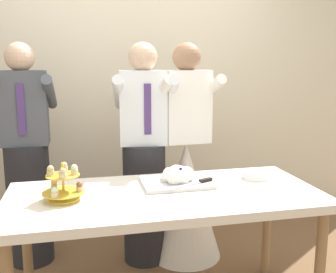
{
  "coord_description": "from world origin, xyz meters",
  "views": [
    {
      "loc": [
        -0.46,
        -2.1,
        1.51
      ],
      "look_at": [
        0.05,
        0.15,
        1.07
      ],
      "focal_mm": 41.67,
      "sensor_mm": 36.0,
      "label": 1
    }
  ],
  "objects_px": {
    "person_bride": "(186,184)",
    "plate_stack": "(257,175)",
    "person_guest": "(27,167)",
    "dessert_table": "(165,205)",
    "main_cake_tray": "(178,178)",
    "cupcake_stand": "(63,185)",
    "person_groom": "(144,166)"
  },
  "relations": [
    {
      "from": "person_bride",
      "to": "person_guest",
      "type": "relative_size",
      "value": 1.0
    },
    {
      "from": "dessert_table",
      "to": "cupcake_stand",
      "type": "distance_m",
      "value": 0.59
    },
    {
      "from": "plate_stack",
      "to": "person_bride",
      "type": "xyz_separation_m",
      "value": [
        -0.32,
        0.56,
        -0.21
      ]
    },
    {
      "from": "plate_stack",
      "to": "person_guest",
      "type": "height_order",
      "value": "person_guest"
    },
    {
      "from": "person_groom",
      "to": "dessert_table",
      "type": "bearing_deg",
      "value": -89.41
    },
    {
      "from": "plate_stack",
      "to": "person_bride",
      "type": "distance_m",
      "value": 0.68
    },
    {
      "from": "plate_stack",
      "to": "person_guest",
      "type": "relative_size",
      "value": 0.11
    },
    {
      "from": "dessert_table",
      "to": "main_cake_tray",
      "type": "distance_m",
      "value": 0.21
    },
    {
      "from": "main_cake_tray",
      "to": "cupcake_stand",
      "type": "bearing_deg",
      "value": -168.31
    },
    {
      "from": "person_bride",
      "to": "person_guest",
      "type": "distance_m",
      "value": 1.2
    },
    {
      "from": "plate_stack",
      "to": "person_bride",
      "type": "bearing_deg",
      "value": 120.08
    },
    {
      "from": "dessert_table",
      "to": "person_guest",
      "type": "bearing_deg",
      "value": 134.44
    },
    {
      "from": "person_bride",
      "to": "plate_stack",
      "type": "bearing_deg",
      "value": -59.92
    },
    {
      "from": "dessert_table",
      "to": "person_bride",
      "type": "relative_size",
      "value": 1.08
    },
    {
      "from": "main_cake_tray",
      "to": "person_guest",
      "type": "bearing_deg",
      "value": 142.55
    },
    {
      "from": "cupcake_stand",
      "to": "person_groom",
      "type": "xyz_separation_m",
      "value": [
        0.56,
        0.71,
        -0.11
      ]
    },
    {
      "from": "person_groom",
      "to": "main_cake_tray",
      "type": "bearing_deg",
      "value": -78.63
    },
    {
      "from": "person_guest",
      "to": "person_groom",
      "type": "bearing_deg",
      "value": -11.43
    },
    {
      "from": "person_bride",
      "to": "main_cake_tray",
      "type": "bearing_deg",
      "value": -110.32
    },
    {
      "from": "dessert_table",
      "to": "cupcake_stand",
      "type": "height_order",
      "value": "cupcake_stand"
    },
    {
      "from": "cupcake_stand",
      "to": "person_bride",
      "type": "bearing_deg",
      "value": 38.76
    },
    {
      "from": "person_groom",
      "to": "cupcake_stand",
      "type": "bearing_deg",
      "value": -128.22
    },
    {
      "from": "plate_stack",
      "to": "dessert_table",
      "type": "bearing_deg",
      "value": -166.91
    },
    {
      "from": "person_groom",
      "to": "person_guest",
      "type": "bearing_deg",
      "value": 168.57
    },
    {
      "from": "cupcake_stand",
      "to": "person_bride",
      "type": "xyz_separation_m",
      "value": [
        0.88,
        0.71,
        -0.28
      ]
    },
    {
      "from": "main_cake_tray",
      "to": "plate_stack",
      "type": "bearing_deg",
      "value": 1.38
    },
    {
      "from": "main_cake_tray",
      "to": "person_bride",
      "type": "height_order",
      "value": "person_bride"
    },
    {
      "from": "dessert_table",
      "to": "main_cake_tray",
      "type": "xyz_separation_m",
      "value": [
        0.11,
        0.14,
        0.12
      ]
    },
    {
      "from": "person_groom",
      "to": "person_guest",
      "type": "distance_m",
      "value": 0.87
    },
    {
      "from": "main_cake_tray",
      "to": "person_bride",
      "type": "distance_m",
      "value": 0.65
    },
    {
      "from": "plate_stack",
      "to": "person_groom",
      "type": "bearing_deg",
      "value": 139.37
    },
    {
      "from": "dessert_table",
      "to": "person_guest",
      "type": "height_order",
      "value": "person_guest"
    }
  ]
}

